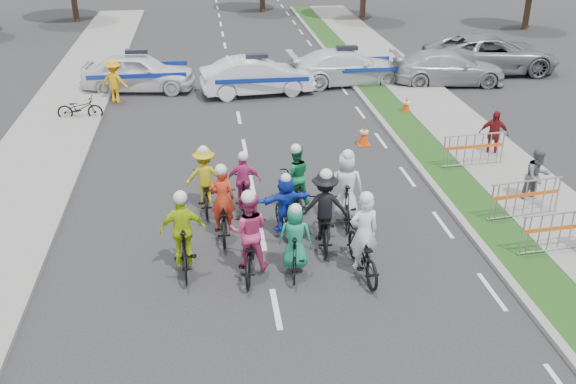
{
  "coord_description": "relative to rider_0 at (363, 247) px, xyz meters",
  "views": [
    {
      "loc": [
        -1.17,
        -10.65,
        7.75
      ],
      "look_at": [
        0.66,
        3.15,
        1.1
      ],
      "focal_mm": 40.0,
      "sensor_mm": 36.0,
      "label": 1
    }
  ],
  "objects": [
    {
      "name": "ground",
      "position": [
        -2.03,
        -1.09,
        -0.67
      ],
      "size": [
        90.0,
        90.0,
        0.0
      ],
      "primitive_type": "plane",
      "color": "#28282B",
      "rests_on": "ground"
    },
    {
      "name": "curb_right",
      "position": [
        3.07,
        3.91,
        -0.61
      ],
      "size": [
        0.2,
        60.0,
        0.12
      ],
      "primitive_type": "cube",
      "color": "gray",
      "rests_on": "ground"
    },
    {
      "name": "grass_strip",
      "position": [
        3.77,
        3.91,
        -0.61
      ],
      "size": [
        1.2,
        60.0,
        0.11
      ],
      "primitive_type": "cube",
      "color": "#244516",
      "rests_on": "ground"
    },
    {
      "name": "sidewalk_right",
      "position": [
        5.57,
        3.91,
        -0.6
      ],
      "size": [
        2.4,
        60.0,
        0.13
      ],
      "primitive_type": "cube",
      "color": "gray",
      "rests_on": "ground"
    },
    {
      "name": "sidewalk_left",
      "position": [
        -8.53,
        3.91,
        -0.6
      ],
      "size": [
        3.0,
        60.0,
        0.13
      ],
      "primitive_type": "cube",
      "color": "gray",
      "rests_on": "ground"
    },
    {
      "name": "rider_0",
      "position": [
        0.0,
        0.0,
        0.0
      ],
      "size": [
        0.84,
        2.04,
        2.03
      ],
      "rotation": [
        0.0,
        0.0,
        3.22
      ],
      "color": "black",
      "rests_on": "ground"
    },
    {
      "name": "rider_1",
      "position": [
        -1.45,
        0.25,
        0.01
      ],
      "size": [
        0.78,
        1.69,
        1.72
      ],
      "rotation": [
        0.0,
        0.0,
        2.99
      ],
      "color": "black",
      "rests_on": "ground"
    },
    {
      "name": "rider_2",
      "position": [
        -2.44,
        0.37,
        0.08
      ],
      "size": [
        0.98,
        2.08,
        2.04
      ],
      "rotation": [
        0.0,
        0.0,
        3.0
      ],
      "color": "black",
      "rests_on": "ground"
    },
    {
      "name": "rider_3",
      "position": [
        -3.85,
        0.63,
        0.09
      ],
      "size": [
        1.01,
        1.91,
        1.99
      ],
      "rotation": [
        0.0,
        0.0,
        3.17
      ],
      "color": "black",
      "rests_on": "ground"
    },
    {
      "name": "rider_4",
      "position": [
        -0.6,
        1.36,
        0.1
      ],
      "size": [
        1.18,
        2.03,
        2.0
      ],
      "rotation": [
        0.0,
        0.0,
        3.01
      ],
      "color": "black",
      "rests_on": "ground"
    },
    {
      "name": "rider_5",
      "position": [
        -1.45,
        1.9,
        0.05
      ],
      "size": [
        1.4,
        1.67,
        1.69
      ],
      "rotation": [
        0.0,
        0.0,
        3.32
      ],
      "color": "black",
      "rests_on": "ground"
    },
    {
      "name": "rider_6",
      "position": [
        -2.95,
        2.12,
        -0.03
      ],
      "size": [
        0.72,
        1.91,
        1.93
      ],
      "rotation": [
        0.0,
        0.0,
        3.11
      ],
      "color": "black",
      "rests_on": "ground"
    },
    {
      "name": "rider_7",
      "position": [
        0.13,
        2.39,
        0.11
      ],
      "size": [
        0.89,
        1.96,
        2.02
      ],
      "rotation": [
        0.0,
        0.0,
        3.05
      ],
      "color": "black",
      "rests_on": "ground"
    },
    {
      "name": "rider_8",
      "position": [
        -1.01,
        3.3,
        0.03
      ],
      "size": [
        0.81,
        1.86,
        1.87
      ],
      "rotation": [
        0.0,
        0.0,
        3.19
      ],
      "color": "black",
      "rests_on": "ground"
    },
    {
      "name": "rider_9",
      "position": [
        -2.35,
        3.27,
        0.01
      ],
      "size": [
        0.91,
        1.7,
        1.75
      ],
      "rotation": [
        0.0,
        0.0,
        3.05
      ],
      "color": "black",
      "rests_on": "ground"
    },
    {
      "name": "rider_10",
      "position": [
        -3.34,
        3.62,
        0.04
      ],
      "size": [
        1.01,
        1.79,
        1.82
      ],
      "rotation": [
        0.0,
        0.0,
        3.13
      ],
      "color": "black",
      "rests_on": "ground"
    },
    {
      "name": "police_car_0",
      "position": [
        -5.91,
        14.98,
        0.12
      ],
      "size": [
        4.83,
        2.51,
        1.57
      ],
      "primitive_type": "imported",
      "rotation": [
        0.0,
        0.0,
        1.42
      ],
      "color": "white",
      "rests_on": "ground"
    },
    {
      "name": "police_car_1",
      "position": [
        -1.08,
        13.81,
        0.08
      ],
      "size": [
        4.71,
        2.07,
        1.5
      ],
      "primitive_type": "imported",
      "rotation": [
        0.0,
        0.0,
        1.68
      ],
      "color": "white",
      "rests_on": "ground"
    },
    {
      "name": "police_car_2",
      "position": [
        2.86,
        14.87,
        0.06
      ],
      "size": [
        5.2,
        2.46,
        1.47
      ],
      "primitive_type": "imported",
      "rotation": [
        0.0,
        0.0,
        1.65
      ],
      "color": "white",
      "rests_on": "ground"
    },
    {
      "name": "civilian_sedan",
      "position": [
        7.18,
        14.25,
        0.04
      ],
      "size": [
        5.03,
        2.39,
        1.41
      ],
      "primitive_type": "imported",
      "rotation": [
        0.0,
        0.0,
        1.48
      ],
      "color": "#AAAAAE",
      "rests_on": "ground"
    },
    {
      "name": "civilian_suv",
      "position": [
        9.82,
        15.86,
        0.17
      ],
      "size": [
        6.17,
        3.1,
        1.67
      ],
      "primitive_type": "imported",
      "rotation": [
        0.0,
        0.0,
        1.52
      ],
      "color": "gray",
      "rests_on": "ground"
    },
    {
      "name": "spectator_1",
      "position": [
        5.39,
        2.76,
        0.13
      ],
      "size": [
        0.88,
        0.74,
        1.59
      ],
      "primitive_type": "imported",
      "rotation": [
        0.0,
        0.0,
        0.2
      ],
      "color": "#5E5D62",
      "rests_on": "ground"
    },
    {
      "name": "spectator_2",
      "position": [
        5.64,
        6.06,
        0.1
      ],
      "size": [
        0.97,
        0.66,
        1.53
      ],
      "primitive_type": "imported",
      "rotation": [
        0.0,
        0.0,
        -0.34
      ],
      "color": "maroon",
      "rests_on": "ground"
    },
    {
      "name": "marshal_hiviz",
      "position": [
        -6.7,
        13.38,
        0.19
      ],
      "size": [
        1.26,
        1.0,
        1.71
      ],
      "primitive_type": "imported",
      "rotation": [
        0.0,
        0.0,
        2.76
      ],
      "color": "#F7A50D",
      "rests_on": "ground"
    },
    {
      "name": "barrier_0",
      "position": [
        4.67,
        0.16,
        -0.11
      ],
      "size": [
        2.03,
        0.65,
        1.12
      ],
      "primitive_type": null,
      "rotation": [
        0.0,
        0.0,
        0.08
      ],
      "color": "#A5A8AD",
      "rests_on": "ground"
    },
    {
      "name": "barrier_1",
      "position": [
        4.67,
        1.9,
        -0.11
      ],
      "size": [
        2.05,
        0.75,
        1.12
      ],
      "primitive_type": null,
      "rotation": [
        0.0,
        0.0,
        0.13
      ],
      "color": "#A5A8AD",
      "rests_on": "ground"
    },
    {
      "name": "barrier_2",
      "position": [
        4.67,
        5.25,
        -0.11
      ],
      "size": [
        2.03,
        0.65,
        1.12
      ],
      "primitive_type": null,
      "rotation": [
        0.0,
        0.0,
        0.07
      ],
      "color": "#A5A8AD",
      "rests_on": "ground"
    },
    {
      "name": "cone_0",
      "position": [
        1.9,
        7.62,
        -0.33
      ],
      "size": [
        0.4,
        0.4,
        0.7
      ],
      "color": "#F24C0C",
      "rests_on": "ground"
    },
    {
      "name": "cone_1",
      "position": [
        4.23,
        10.5,
        -0.33
      ],
      "size": [
        0.4,
        0.4,
        0.7
      ],
      "color": "#F24C0C",
      "rests_on": "ground"
    },
    {
      "name": "parked_bike",
      "position": [
        -7.79,
        11.48,
        -0.24
      ],
      "size": [
        1.67,
        0.66,
        0.86
      ],
      "primitive_type": "imported",
      "rotation": [
        0.0,
        0.0,
        1.51
      ],
      "color": "black",
      "rests_on": "ground"
    }
  ]
}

